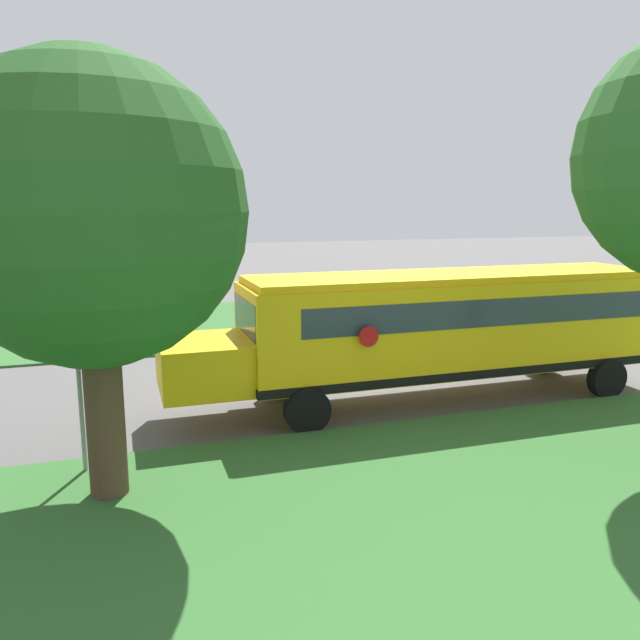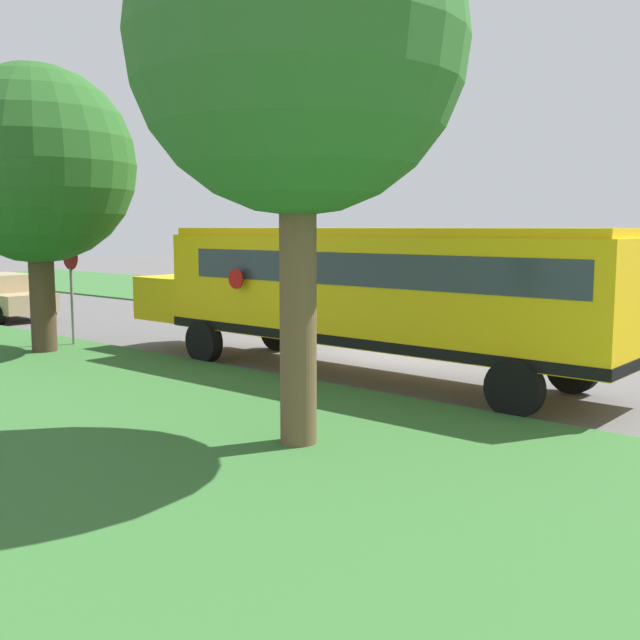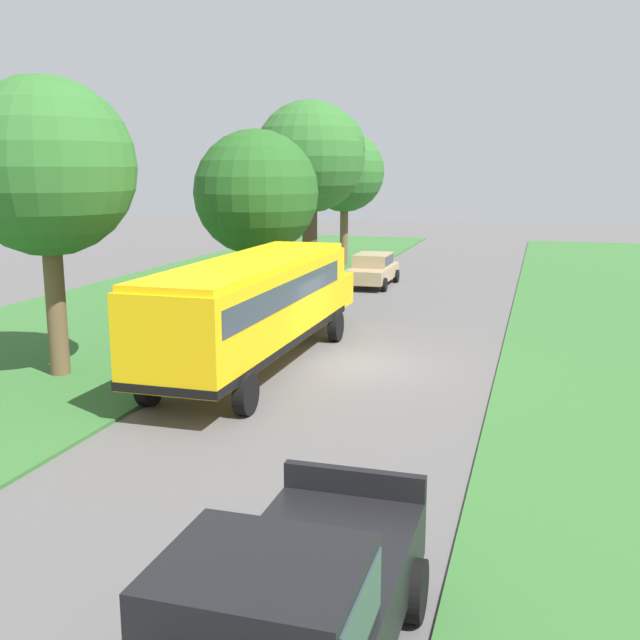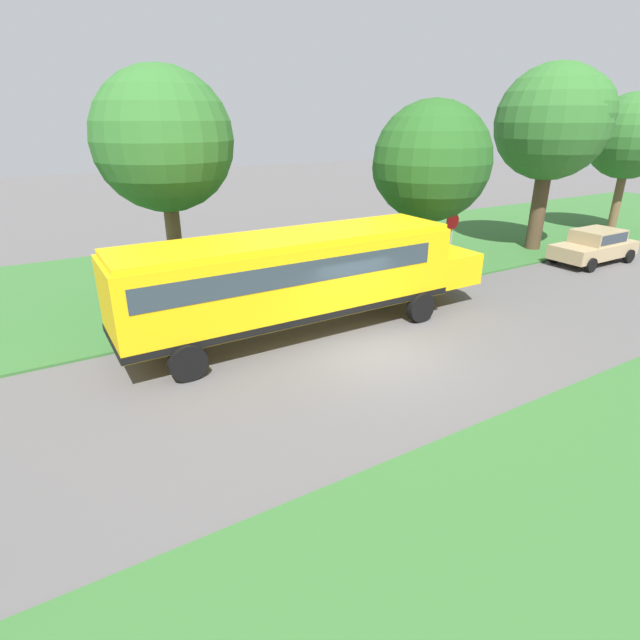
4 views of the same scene
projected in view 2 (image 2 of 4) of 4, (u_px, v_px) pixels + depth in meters
ground_plane at (394, 354)px, 18.77m from camera, size 120.00×120.00×0.00m
grass_verge at (12, 437)px, 11.23m from camera, size 12.00×80.00×0.08m
grass_far_side at (546, 320)px, 25.55m from camera, size 10.00×80.00×0.07m
school_bus at (370, 287)px, 15.81m from camera, size 2.84×12.42×3.16m
car_tan_nearest at (1, 294)px, 26.04m from camera, size 2.02×4.40×1.56m
oak_tree_beside_bus at (302, 43)px, 10.02m from camera, size 4.67×4.67×7.99m
oak_tree_roadside_mid at (35, 167)px, 18.10m from camera, size 4.82×4.82×7.11m
stop_sign at (71, 282)px, 19.72m from camera, size 0.08×0.68×2.74m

